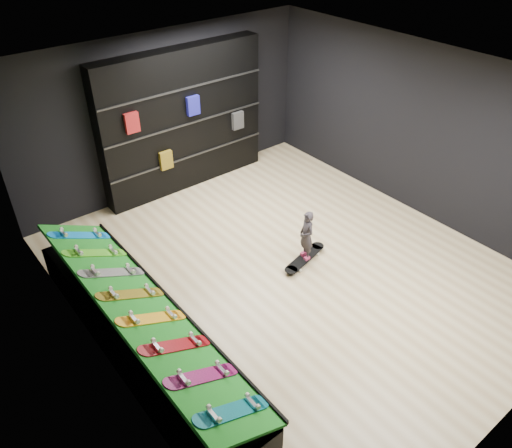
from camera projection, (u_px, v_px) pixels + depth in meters
floor at (289, 270)px, 7.88m from camera, size 6.00×7.00×0.01m
ceiling at (298, 84)px, 6.16m from camera, size 6.00×7.00×0.01m
wall_back at (166, 113)px, 9.26m from camera, size 6.00×0.02×3.00m
wall_left at (90, 276)px, 5.48m from camera, size 0.02×7.00×3.00m
wall_right at (422, 132)px, 8.56m from camera, size 0.02×7.00×3.00m
display_rack at (142, 335)px, 6.43m from camera, size 0.90×4.50×0.50m
turf_ramp at (141, 308)px, 6.19m from camera, size 0.92×4.50×0.46m
back_shelving at (183, 121)px, 9.36m from camera, size 3.36×0.39×2.68m
floor_skateboard at (305, 259)px, 8.04m from camera, size 1.00×0.44×0.09m
child at (306, 244)px, 7.86m from camera, size 0.18×0.22×0.51m
display_board_0 at (232, 411)px, 4.97m from camera, size 0.93×0.22×0.50m
display_board_1 at (202, 376)px, 5.32m from camera, size 0.93×0.22×0.50m
display_board_2 at (175, 345)px, 5.66m from camera, size 0.93×0.22×0.50m
display_board_3 at (152, 318)px, 6.01m from camera, size 0.93×0.22×0.50m
display_board_4 at (131, 294)px, 6.36m from camera, size 0.93×0.22×0.50m
display_board_5 at (112, 272)px, 6.70m from camera, size 0.93×0.22×0.50m
display_board_6 at (95, 253)px, 7.05m from camera, size 0.93×0.22×0.50m
display_board_7 at (80, 235)px, 7.40m from camera, size 0.93×0.22×0.50m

